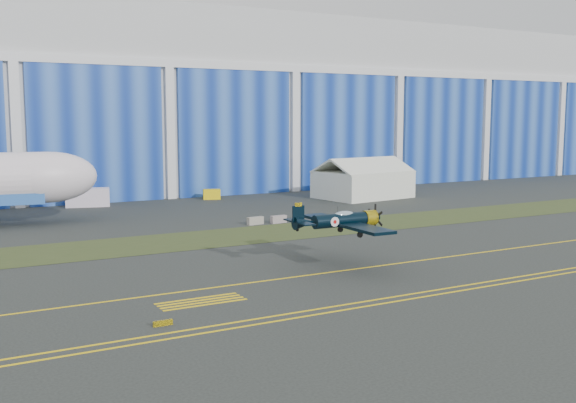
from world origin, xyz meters
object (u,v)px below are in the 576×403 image
shipping_container (88,197)px  tug (212,194)px  warbird (340,220)px  tent (363,178)px

shipping_container → tug: (18.61, -0.40, -0.53)m
warbird → tent: 49.46m
shipping_container → warbird: bearing=-64.3°
shipping_container → tug: shipping_container is taller
tent → tug: tent is taller
tug → tent: bearing=-5.9°
warbird → shipping_container: size_ratio=1.95×
shipping_container → tug: 18.62m
tent → shipping_container: bearing=157.9°
tent → tug: size_ratio=5.76×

